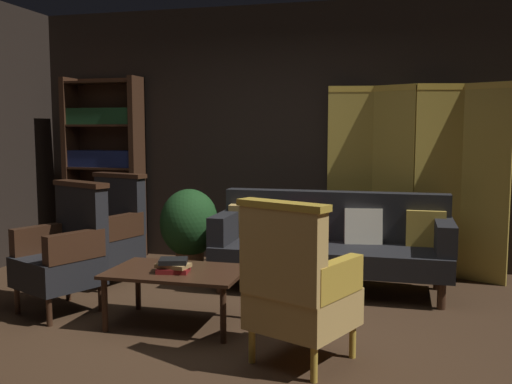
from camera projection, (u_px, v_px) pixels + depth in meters
The scene contains 13 objects.
ground_plane at pixel (228, 337), 4.05m from camera, with size 10.00×10.00×0.00m, color #3D2819.
back_wall at pixel (293, 135), 6.26m from camera, with size 7.20×0.10×2.80m, color black.
folding_screen at pixel (415, 178), 5.65m from camera, with size 1.73×0.34×1.90m.
bookshelf at pixel (105, 164), 6.58m from camera, with size 0.90×0.32×2.05m.
velvet_couch at pixel (332, 240), 5.27m from camera, with size 2.12×0.78×0.88m.
coffee_table at pixel (177, 276), 4.27m from camera, with size 1.00×0.64×0.42m.
armchair_gilt_accent at pixel (297, 287), 3.55m from camera, with size 0.76×0.76×1.04m.
armchair_wing_left at pixel (108, 232), 5.48m from camera, with size 0.72×0.72×1.04m.
armchair_wing_right at pixel (65, 251), 4.60m from camera, with size 0.77×0.76×1.04m.
potted_plant at pixel (189, 226), 5.69m from camera, with size 0.58×0.58×0.88m.
book_red_leather at pixel (173, 270), 4.20m from camera, with size 0.22×0.17×0.04m, color maroon.
book_tan_leather at pixel (173, 265), 4.20m from camera, with size 0.23×0.15×0.03m, color #9E7A47.
book_black_cloth at pixel (173, 261), 4.20m from camera, with size 0.20×0.16×0.04m, color black.
Camera 1 is at (1.16, -3.74, 1.46)m, focal length 40.26 mm.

